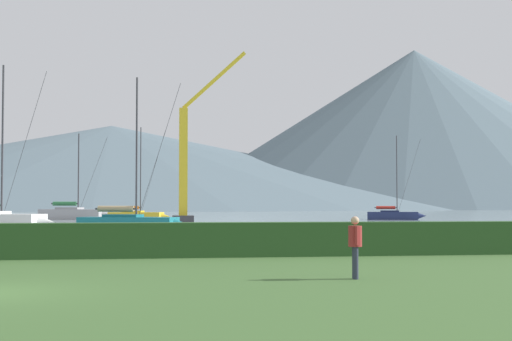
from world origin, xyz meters
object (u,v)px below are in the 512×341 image
(person_seated_viewer, at_px, (355,242))
(sailboat_slip_6, at_px, (74,213))
(sailboat_slip_2, at_px, (137,215))
(sailboat_slip_4, at_px, (130,223))
(sailboat_slip_3, at_px, (394,215))
(dock_crane, at_px, (186,170))

(person_seated_viewer, bearing_deg, sailboat_slip_6, 107.13)
(sailboat_slip_2, xyz_separation_m, sailboat_slip_4, (-0.69, -36.83, 0.04))
(sailboat_slip_2, bearing_deg, sailboat_slip_3, 18.26)
(sailboat_slip_3, height_order, sailboat_slip_6, sailboat_slip_6)
(sailboat_slip_6, distance_m, person_seated_viewer, 79.40)
(dock_crane, bearing_deg, sailboat_slip_4, -103.43)
(sailboat_slip_4, height_order, dock_crane, dock_crane)
(sailboat_slip_6, relative_size, dock_crane, 0.62)
(sailboat_slip_4, distance_m, dock_crane, 23.70)
(sailboat_slip_2, xyz_separation_m, sailboat_slip_3, (30.88, -0.07, -0.01))
(sailboat_slip_2, distance_m, sailboat_slip_3, 30.88)
(sailboat_slip_6, bearing_deg, sailboat_slip_2, -21.65)
(sailboat_slip_3, relative_size, sailboat_slip_6, 0.97)
(sailboat_slip_4, height_order, sailboat_slip_6, sailboat_slip_4)
(sailboat_slip_4, xyz_separation_m, dock_crane, (5.40, 22.61, 4.60))
(sailboat_slip_3, xyz_separation_m, dock_crane, (-26.16, -14.14, 4.65))
(sailboat_slip_3, relative_size, person_seated_viewer, 6.21)
(sailboat_slip_3, distance_m, person_seated_viewer, 75.49)
(sailboat_slip_4, height_order, person_seated_viewer, sailboat_slip_4)
(dock_crane, bearing_deg, sailboat_slip_2, 108.35)
(sailboat_slip_4, bearing_deg, sailboat_slip_6, 119.60)
(person_seated_viewer, height_order, dock_crane, dock_crane)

